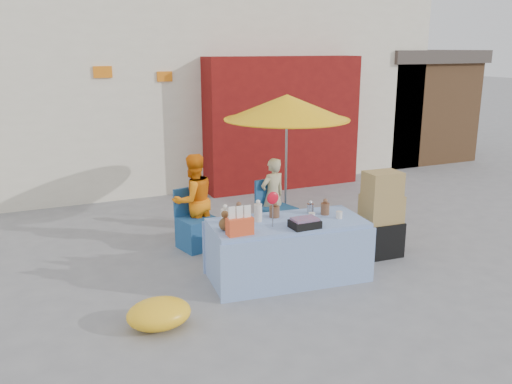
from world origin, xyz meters
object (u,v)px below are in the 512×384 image
box_stack (381,217)px  chair_left (197,231)px  chair_right (276,219)px  umbrella (287,108)px  vendor_beige (273,196)px  market_table (287,249)px  vendor_orange (193,200)px

box_stack → chair_left: bearing=149.5°
box_stack → chair_right: bearing=126.2°
umbrella → box_stack: umbrella is taller
chair_left → umbrella: bearing=-2.6°
box_stack → vendor_beige: bearing=123.4°
chair_left → chair_right: 1.25m
chair_left → vendor_beige: bearing=-6.8°
chair_left → chair_right: bearing=-13.0°
market_table → vendor_beige: 1.69m
market_table → vendor_orange: bearing=119.3°
chair_right → umbrella: size_ratio=0.41×
umbrella → box_stack: 2.17m
box_stack → umbrella: bearing=112.1°
vendor_beige → umbrella: umbrella is taller
chair_left → market_table: bearing=-77.9°
chair_right → box_stack: bearing=-66.8°
market_table → chair_right: bearing=74.5°
umbrella → chair_left: bearing=-169.6°
chair_right → vendor_beige: 0.36m
market_table → chair_right: 1.56m
vendor_orange → vendor_beige: size_ratio=1.14×
umbrella → vendor_beige: bearing=-153.4°
market_table → vendor_orange: size_ratio=1.50×
market_table → vendor_orange: vendor_orange is taller
vendor_beige → chair_right: bearing=75.5°
chair_right → vendor_orange: bearing=160.9°
vendor_orange → chair_left: bearing=75.5°
chair_right → box_stack: box_stack is taller
market_table → chair_right: market_table is taller
vendor_orange → vendor_beige: vendor_orange is taller
chair_right → vendor_beige: vendor_beige is taller
vendor_orange → umbrella: size_ratio=0.64×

